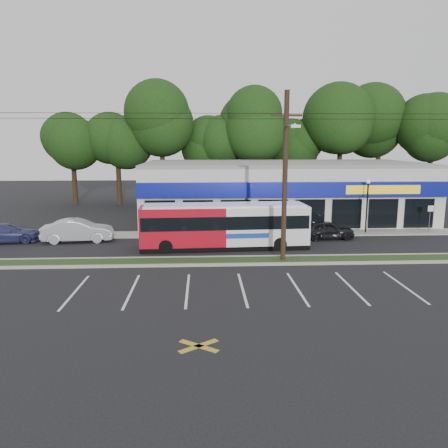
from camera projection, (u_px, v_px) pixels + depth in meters
name	position (u px, v px, depth m)	size (l,w,h in m)	color
ground	(235.00, 266.00, 25.30)	(120.00, 120.00, 0.00)	black
grass_strip	(233.00, 261.00, 26.27)	(40.00, 1.60, 0.12)	#233114
curb_south	(234.00, 265.00, 25.43)	(40.00, 0.25, 0.14)	#9E9E93
curb_north	(232.00, 257.00, 27.10)	(40.00, 0.25, 0.14)	#9E9E93
sidewalk	(290.00, 233.00, 34.37)	(32.00, 2.20, 0.10)	#9E9E93
strip_mall	(281.00, 191.00, 40.70)	(25.00, 12.55, 5.30)	beige
utility_pole	(282.00, 172.00, 25.35)	(50.00, 2.77, 10.00)	black
lamp_post	(367.00, 200.00, 33.98)	(0.30, 0.30, 4.25)	black
sign_post	(430.00, 214.00, 34.20)	(0.45, 0.10, 2.23)	#59595E
tree_line	(253.00, 131.00, 49.47)	(46.76, 6.76, 11.83)	black
metrobus	(225.00, 225.00, 29.41)	(11.39, 2.95, 3.04)	#AF0D1D
car_dark	(326.00, 230.00, 32.42)	(1.65, 4.09, 1.39)	black
car_silver	(78.00, 230.00, 31.50)	(1.74, 4.98, 1.64)	#ABAEB3
car_blue	(5.00, 233.00, 31.28)	(1.92, 4.72, 1.37)	navy
pedestrian_a	(255.00, 227.00, 32.26)	(0.67, 0.44, 1.84)	silver
pedestrian_b	(289.00, 226.00, 32.64)	(0.93, 0.72, 1.90)	beige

